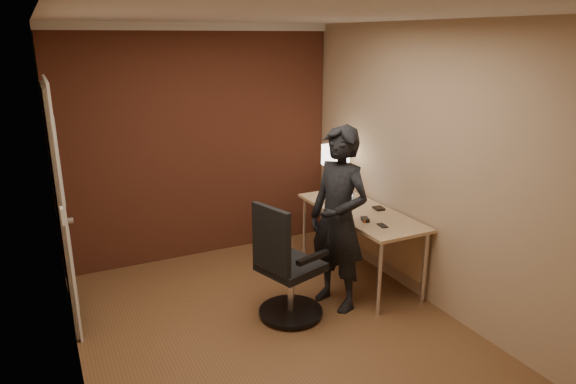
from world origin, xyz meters
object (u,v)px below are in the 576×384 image
object	(u,v)px
desk	(366,221)
phone	(382,226)
desk_lamp	(335,156)
wallet	(379,208)
laptop	(341,196)
person	(339,219)
mouse	(365,219)
office_chair	(285,270)

from	to	relation	value
desk	phone	size ratio (longest dim) A/B	13.04
desk_lamp	wallet	bearing A→B (deg)	-79.93
laptop	wallet	distance (m)	0.43
laptop	desk	bearing A→B (deg)	-72.47
phone	person	size ratio (longest dim) A/B	0.07
desk	phone	xyz separation A→B (m)	(-0.14, -0.45, 0.13)
wallet	person	size ratio (longest dim) A/B	0.07
phone	desk_lamp	bearing A→B (deg)	90.87
mouse	wallet	size ratio (longest dim) A/B	0.91
desk	wallet	size ratio (longest dim) A/B	13.64
mouse	person	world-z (taller)	person
phone	office_chair	bearing A→B (deg)	-176.76
desk	phone	world-z (taller)	phone
desk_lamp	laptop	xyz separation A→B (m)	(-0.09, -0.27, -0.35)
wallet	person	world-z (taller)	person
mouse	phone	distance (m)	0.19
office_chair	person	xyz separation A→B (m)	(0.53, 0.02, 0.37)
phone	office_chair	xyz separation A→B (m)	(-0.94, 0.08, -0.28)
phone	wallet	size ratio (longest dim) A/B	1.05
laptop	person	xyz separation A→B (m)	(-0.45, -0.67, 0.03)
desk	office_chair	size ratio (longest dim) A/B	1.45
desk	wallet	world-z (taller)	wallet
mouse	office_chair	bearing A→B (deg)	-155.33
mouse	office_chair	xyz separation A→B (m)	(-0.87, -0.10, -0.29)
person	laptop	bearing A→B (deg)	129.49
desk	mouse	distance (m)	0.38
wallet	office_chair	size ratio (longest dim) A/B	0.11
phone	desk	bearing A→B (deg)	80.56
office_chair	person	world-z (taller)	person
mouse	office_chair	world-z (taller)	office_chair
wallet	desk	bearing A→B (deg)	149.31
wallet	mouse	bearing A→B (deg)	-145.10
desk_lamp	wallet	xyz separation A→B (m)	(0.12, -0.65, -0.41)
phone	mouse	bearing A→B (deg)	118.31
mouse	office_chair	distance (m)	0.92
desk	mouse	xyz separation A→B (m)	(-0.21, -0.28, 0.14)
mouse	laptop	bearing A→B (deg)	97.91
person	wallet	bearing A→B (deg)	97.57
desk_lamp	phone	bearing A→B (deg)	-97.12
desk	office_chair	distance (m)	1.15
laptop	phone	world-z (taller)	laptop
phone	person	xyz separation A→B (m)	(-0.40, 0.10, 0.09)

